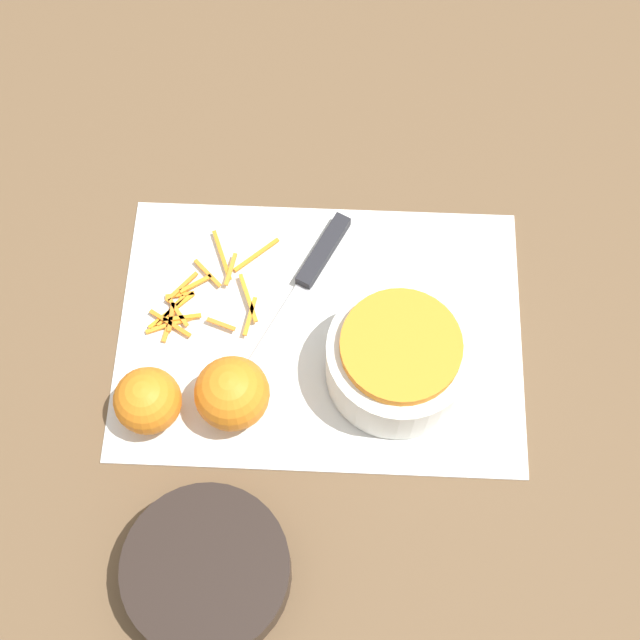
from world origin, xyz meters
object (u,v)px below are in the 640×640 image
object	(u,v)px
bowl_speckled	(398,359)
knife	(318,267)
orange_left	(148,401)
bowl_dark	(208,571)
orange_right	(232,394)

from	to	relation	value
bowl_speckled	knife	world-z (taller)	bowl_speckled
bowl_speckled	orange_left	bearing A→B (deg)	12.15
bowl_speckled	knife	size ratio (longest dim) A/B	0.74
bowl_speckled	bowl_dark	bearing A→B (deg)	50.59
bowl_speckled	orange_right	bearing A→B (deg)	14.90
orange_right	bowl_speckled	bearing A→B (deg)	-165.10
orange_right	knife	bearing A→B (deg)	-115.68
bowl_dark	knife	bearing A→B (deg)	-104.96
knife	orange_left	xyz separation A→B (m)	(0.18, 0.19, 0.03)
bowl_dark	knife	xyz separation A→B (m)	(-0.10, -0.37, -0.02)
bowl_dark	knife	distance (m)	0.38
bowl_speckled	orange_left	xyz separation A→B (m)	(0.28, 0.06, -0.00)
knife	bowl_speckled	bearing A→B (deg)	62.82
orange_left	orange_right	xyz separation A→B (m)	(-0.09, -0.01, 0.00)
knife	orange_left	world-z (taller)	orange_left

